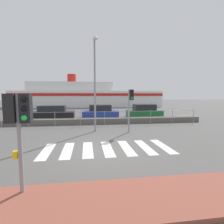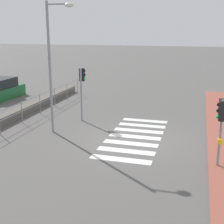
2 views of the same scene
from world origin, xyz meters
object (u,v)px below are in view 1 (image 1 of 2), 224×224
(traffic_light_near, at_px, (18,117))
(streetlamp, at_px, (95,75))
(parked_car_green, at_px, (144,112))
(parked_car_black, at_px, (52,113))
(traffic_light_far, at_px, (131,101))
(ferry_boat, at_px, (86,96))
(parked_car_blue, at_px, (100,112))

(traffic_light_near, bearing_deg, streetlamp, 73.56)
(parked_car_green, bearing_deg, parked_car_black, -180.00)
(traffic_light_near, xyz_separation_m, parked_car_green, (7.91, 14.37, -1.32))
(traffic_light_far, xyz_separation_m, ferry_boat, (-3.12, 27.64, 0.09))
(traffic_light_far, bearing_deg, parked_car_black, 130.07)
(parked_car_black, bearing_deg, traffic_light_far, -49.93)
(parked_car_blue, bearing_deg, parked_car_green, 0.00)
(streetlamp, bearing_deg, parked_car_black, 119.71)
(parked_car_black, height_order, parked_car_blue, parked_car_blue)
(traffic_light_far, xyz_separation_m, parked_car_blue, (-1.43, 7.58, -1.46))
(streetlamp, relative_size, ferry_boat, 0.20)
(parked_car_blue, xyz_separation_m, parked_car_green, (4.94, 0.00, 0.01))
(traffic_light_near, bearing_deg, parked_car_black, 97.80)
(traffic_light_near, xyz_separation_m, ferry_boat, (1.29, 34.43, 0.22))
(parked_car_blue, bearing_deg, traffic_light_far, -79.32)
(parked_car_black, bearing_deg, parked_car_green, 0.00)
(traffic_light_far, distance_m, ferry_boat, 27.81)
(traffic_light_near, height_order, parked_car_blue, traffic_light_near)
(ferry_boat, bearing_deg, streetlamp, -88.24)
(traffic_light_far, height_order, parked_car_green, traffic_light_far)
(streetlamp, relative_size, parked_car_green, 1.57)
(traffic_light_near, distance_m, parked_car_black, 14.57)
(streetlamp, distance_m, parked_car_green, 9.73)
(parked_car_black, relative_size, parked_car_green, 1.16)
(streetlamp, xyz_separation_m, ferry_boat, (-0.84, 27.23, -1.58))
(ferry_boat, bearing_deg, parked_car_blue, -85.18)
(streetlamp, distance_m, ferry_boat, 27.29)
(parked_car_green, bearing_deg, traffic_light_near, -118.84)
(traffic_light_far, relative_size, parked_car_blue, 0.74)
(streetlamp, distance_m, parked_car_black, 8.84)
(parked_car_blue, distance_m, parked_car_green, 4.94)
(traffic_light_near, distance_m, streetlamp, 7.72)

